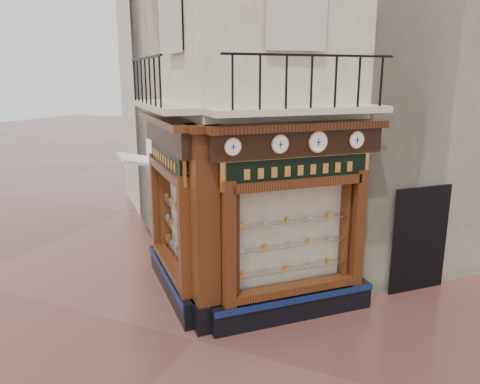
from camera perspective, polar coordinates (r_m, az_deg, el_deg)
The scene contains 15 objects.
ground at distance 9.22m, azimuth -5.54°, elevation -17.55°, with size 80.00×80.00×0.00m, color #512B26.
main_building at distance 13.60m, azimuth 7.43°, elevation 18.88°, with size 8.00×8.00×12.00m, color beige.
neighbour_left at distance 16.73m, azimuth 1.48°, elevation 16.32°, with size 8.00×8.00×11.00m, color beige.
neighbour_right at distance 15.51m, azimuth 19.30°, elevation 15.77°, with size 8.00×8.00×11.00m, color beige.
shopfront_left at distance 10.33m, azimuth -8.31°, elevation -2.09°, with size 2.86×2.86×3.98m.
shopfront_right at distance 9.19m, azimuth 6.74°, elevation -4.07°, with size 2.86×2.86×3.98m.
corner_pilaster at distance 8.78m, azimuth -4.22°, elevation -5.09°, with size 0.85×0.85×3.98m.
balcony at distance 9.20m, azimuth -1.53°, elevation 10.28°, with size 5.94×2.97×1.03m.
clock_a at distance 8.10m, azimuth -0.91°, elevation 5.54°, with size 0.26×0.26×0.32m.
clock_b at distance 8.45m, azimuth 4.88°, elevation 5.84°, with size 0.28×0.28×0.35m.
clock_c at distance 8.81m, azimuth 9.46°, elevation 6.04°, with size 0.32×0.32×0.41m.
clock_d at distance 9.27m, azimuth 14.00°, elevation 6.19°, with size 0.27×0.27×0.34m.
awning at distance 13.80m, azimuth -11.96°, elevation -6.75°, with size 1.48×0.89×0.08m, color silver, non-canonical shape.
signboard_left at distance 10.07m, azimuth -8.96°, elevation 4.03°, with size 2.18×2.18×0.58m.
signboard_right at distance 8.84m, azimuth 7.18°, elevation 2.72°, with size 2.24×2.24×0.60m.
Camera 1 is at (3.96, -6.79, 4.80)m, focal length 35.00 mm.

